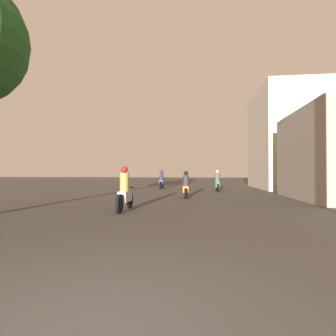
{
  "coord_description": "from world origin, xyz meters",
  "views": [
    {
      "loc": [
        0.91,
        -1.98,
        1.42
      ],
      "look_at": [
        -1.16,
        15.9,
        1.66
      ],
      "focal_mm": 28.0,
      "sensor_mm": 36.0,
      "label": 1
    }
  ],
  "objects": [
    {
      "name": "motorcycle_silver",
      "position": [
        -1.73,
        7.24,
        0.64
      ],
      "size": [
        0.6,
        2.01,
        1.61
      ],
      "rotation": [
        0.0,
        0.0,
        0.06
      ],
      "color": "black",
      "rests_on": "ground_plane"
    },
    {
      "name": "motorcycle_blue",
      "position": [
        -2.1,
        19.43,
        0.62
      ],
      "size": [
        0.6,
        2.06,
        1.55
      ],
      "rotation": [
        0.0,
        0.0,
        -0.15
      ],
      "color": "black",
      "rests_on": "ground_plane"
    },
    {
      "name": "building_right_far",
      "position": [
        8.2,
        21.02,
        4.08
      ],
      "size": [
        4.72,
        7.82,
        8.16
      ],
      "color": "beige",
      "rests_on": "ground_plane"
    },
    {
      "name": "motorcycle_orange",
      "position": [
        0.24,
        12.3,
        0.59
      ],
      "size": [
        0.6,
        2.05,
        1.45
      ],
      "rotation": [
        0.0,
        0.0,
        0.11
      ],
      "color": "black",
      "rests_on": "ground_plane"
    },
    {
      "name": "motorcycle_green",
      "position": [
        2.25,
        16.97,
        0.61
      ],
      "size": [
        0.6,
        2.0,
        1.52
      ],
      "rotation": [
        0.0,
        0.0,
        -0.12
      ],
      "color": "black",
      "rests_on": "ground_plane"
    }
  ]
}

